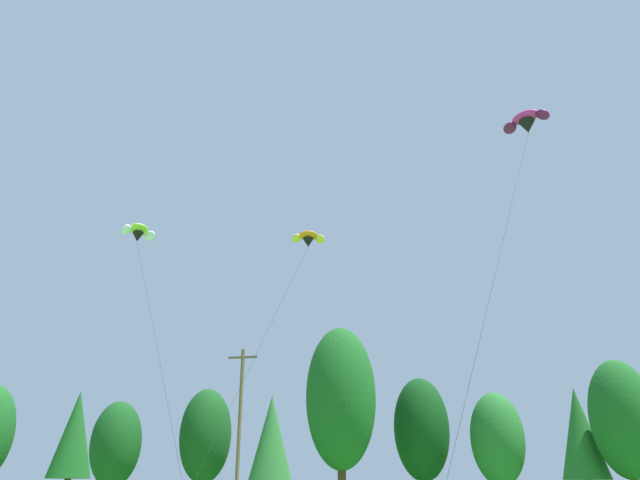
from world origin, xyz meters
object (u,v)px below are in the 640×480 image
(utility_pole, at_px, (239,426))
(parafoil_kite_high_orange, at_px, (308,239))
(parafoil_kite_far_lime_white, at_px, (138,233))
(parafoil_kite_mid_magenta, at_px, (526,122))

(utility_pole, xyz_separation_m, parafoil_kite_high_orange, (4.76, 0.47, 14.23))
(parafoil_kite_far_lime_white, bearing_deg, parafoil_kite_mid_magenta, -11.70)
(parafoil_kite_mid_magenta, bearing_deg, parafoil_kite_far_lime_white, 168.30)
(utility_pole, height_order, parafoil_kite_high_orange, parafoil_kite_high_orange)
(parafoil_kite_mid_magenta, bearing_deg, parafoil_kite_high_orange, 153.04)
(utility_pole, xyz_separation_m, parafoil_kite_far_lime_white, (-8.72, -1.56, 14.83))
(utility_pole, bearing_deg, parafoil_kite_high_orange, 5.63)
(utility_pole, distance_m, parafoil_kite_far_lime_white, 17.27)
(utility_pole, distance_m, parafoil_kite_high_orange, 15.02)
(utility_pole, height_order, parafoil_kite_mid_magenta, parafoil_kite_mid_magenta)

